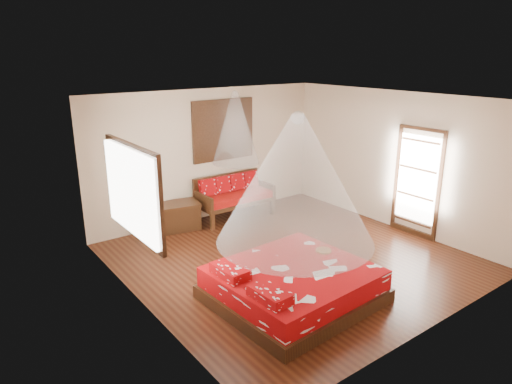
# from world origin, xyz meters

# --- Properties ---
(room) EXTENTS (5.54, 5.54, 2.84)m
(room) POSITION_xyz_m (0.00, 0.00, 1.40)
(room) COLOR #32150B
(room) RESTS_ON ground
(bed) EXTENTS (2.32, 2.12, 0.65)m
(bed) POSITION_xyz_m (-0.93, -1.10, 0.25)
(bed) COLOR black
(bed) RESTS_ON floor
(daybed) EXTENTS (1.69, 0.75, 0.94)m
(daybed) POSITION_xyz_m (0.37, 2.38, 0.52)
(daybed) COLOR black
(daybed) RESTS_ON floor
(storage_chest) EXTENTS (0.93, 0.76, 0.56)m
(storage_chest) POSITION_xyz_m (-0.93, 2.45, 0.28)
(storage_chest) COLOR black
(storage_chest) RESTS_ON floor
(shutter_panel) EXTENTS (1.52, 0.06, 1.32)m
(shutter_panel) POSITION_xyz_m (0.37, 2.72, 1.90)
(shutter_panel) COLOR black
(shutter_panel) RESTS_ON wall_back
(window_left) EXTENTS (0.10, 1.74, 1.34)m
(window_left) POSITION_xyz_m (-2.71, 0.20, 1.70)
(window_left) COLOR black
(window_left) RESTS_ON wall_left
(glazed_door) EXTENTS (0.08, 1.02, 2.16)m
(glazed_door) POSITION_xyz_m (2.72, -0.60, 1.07)
(glazed_door) COLOR black
(glazed_door) RESTS_ON floor
(wine_tray) EXTENTS (0.25, 0.25, 0.20)m
(wine_tray) POSITION_xyz_m (-0.13, -0.92, 0.55)
(wine_tray) COLOR brown
(wine_tray) RESTS_ON bed
(mosquito_net_main) EXTENTS (2.23, 2.23, 1.80)m
(mosquito_net_main) POSITION_xyz_m (-0.91, -1.10, 1.85)
(mosquito_net_main) COLOR white
(mosquito_net_main) RESTS_ON ceiling
(mosquito_net_daybed) EXTENTS (0.99, 0.99, 1.50)m
(mosquito_net_daybed) POSITION_xyz_m (0.37, 2.25, 2.00)
(mosquito_net_daybed) COLOR white
(mosquito_net_daybed) RESTS_ON ceiling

